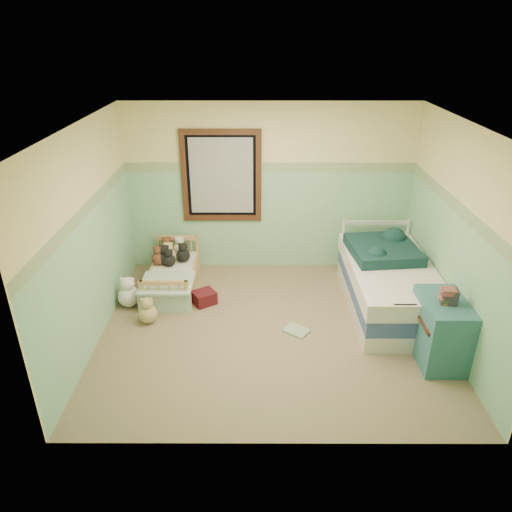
{
  "coord_description": "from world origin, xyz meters",
  "views": [
    {
      "loc": [
        -0.18,
        -4.94,
        3.42
      ],
      "look_at": [
        -0.19,
        0.35,
        0.85
      ],
      "focal_mm": 33.34,
      "sensor_mm": 36.0,
      "label": 1
    }
  ],
  "objects_px": {
    "plush_floor_tan": "(148,314)",
    "dresser": "(440,330)",
    "toddler_bed_frame": "(173,283)",
    "twin_bed_frame": "(387,301)",
    "plush_floor_cream": "(129,296)",
    "floor_book": "(296,331)",
    "red_pillow": "(204,298)"
  },
  "relations": [
    {
      "from": "plush_floor_tan",
      "to": "red_pillow",
      "type": "xyz_separation_m",
      "value": [
        0.67,
        0.46,
        -0.03
      ]
    },
    {
      "from": "dresser",
      "to": "red_pillow",
      "type": "relative_size",
      "value": 2.66
    },
    {
      "from": "plush_floor_tan",
      "to": "twin_bed_frame",
      "type": "xyz_separation_m",
      "value": [
        3.12,
        0.34,
        -0.01
      ]
    },
    {
      "from": "plush_floor_cream",
      "to": "floor_book",
      "type": "relative_size",
      "value": 1.0
    },
    {
      "from": "plush_floor_tan",
      "to": "dresser",
      "type": "xyz_separation_m",
      "value": [
        3.42,
        -0.72,
        0.26
      ]
    },
    {
      "from": "toddler_bed_frame",
      "to": "twin_bed_frame",
      "type": "distance_m",
      "value": 2.99
    },
    {
      "from": "plush_floor_tan",
      "to": "twin_bed_frame",
      "type": "distance_m",
      "value": 3.14
    },
    {
      "from": "red_pillow",
      "to": "floor_book",
      "type": "height_order",
      "value": "red_pillow"
    },
    {
      "from": "toddler_bed_frame",
      "to": "twin_bed_frame",
      "type": "xyz_separation_m",
      "value": [
        2.94,
        -0.55,
        0.03
      ]
    },
    {
      "from": "plush_floor_cream",
      "to": "floor_book",
      "type": "height_order",
      "value": "plush_floor_cream"
    },
    {
      "from": "red_pillow",
      "to": "floor_book",
      "type": "distance_m",
      "value": 1.38
    },
    {
      "from": "dresser",
      "to": "red_pillow",
      "type": "bearing_deg",
      "value": 156.73
    },
    {
      "from": "toddler_bed_frame",
      "to": "floor_book",
      "type": "distance_m",
      "value": 2.03
    },
    {
      "from": "plush_floor_cream",
      "to": "red_pillow",
      "type": "height_order",
      "value": "plush_floor_cream"
    },
    {
      "from": "plush_floor_tan",
      "to": "floor_book",
      "type": "distance_m",
      "value": 1.89
    },
    {
      "from": "red_pillow",
      "to": "plush_floor_tan",
      "type": "bearing_deg",
      "value": -145.45
    },
    {
      "from": "plush_floor_tan",
      "to": "floor_book",
      "type": "bearing_deg",
      "value": -6.26
    },
    {
      "from": "plush_floor_cream",
      "to": "twin_bed_frame",
      "type": "bearing_deg",
      "value": -1.04
    },
    {
      "from": "plush_floor_tan",
      "to": "red_pillow",
      "type": "distance_m",
      "value": 0.81
    },
    {
      "from": "toddler_bed_frame",
      "to": "plush_floor_tan",
      "type": "height_order",
      "value": "plush_floor_tan"
    },
    {
      "from": "twin_bed_frame",
      "to": "red_pillow",
      "type": "bearing_deg",
      "value": 177.14
    },
    {
      "from": "plush_floor_cream",
      "to": "dresser",
      "type": "bearing_deg",
      "value": -16.66
    },
    {
      "from": "plush_floor_tan",
      "to": "twin_bed_frame",
      "type": "relative_size",
      "value": 0.12
    },
    {
      "from": "plush_floor_cream",
      "to": "floor_book",
      "type": "bearing_deg",
      "value": -15.3
    },
    {
      "from": "plush_floor_tan",
      "to": "toddler_bed_frame",
      "type": "bearing_deg",
      "value": 78.9
    },
    {
      "from": "toddler_bed_frame",
      "to": "plush_floor_tan",
      "type": "relative_size",
      "value": 5.38
    },
    {
      "from": "toddler_bed_frame",
      "to": "plush_floor_tan",
      "type": "xyz_separation_m",
      "value": [
        -0.17,
        -0.89,
        0.04
      ]
    },
    {
      "from": "plush_floor_cream",
      "to": "twin_bed_frame",
      "type": "distance_m",
      "value": 3.46
    },
    {
      "from": "dresser",
      "to": "floor_book",
      "type": "bearing_deg",
      "value": 161.44
    },
    {
      "from": "toddler_bed_frame",
      "to": "plush_floor_tan",
      "type": "bearing_deg",
      "value": -101.1
    },
    {
      "from": "twin_bed_frame",
      "to": "red_pillow",
      "type": "xyz_separation_m",
      "value": [
        -2.45,
        0.12,
        -0.02
      ]
    },
    {
      "from": "plush_floor_tan",
      "to": "floor_book",
      "type": "relative_size",
      "value": 0.83
    }
  ]
}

